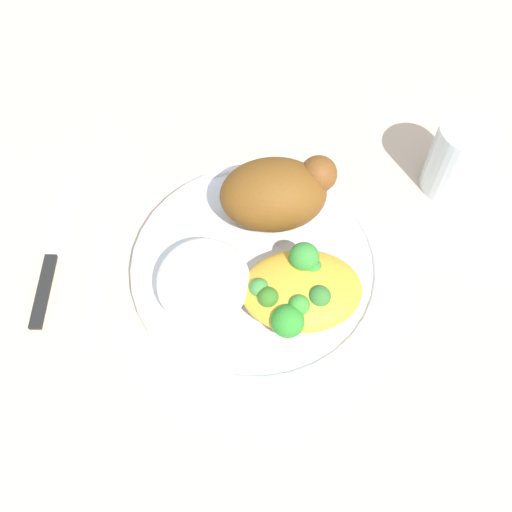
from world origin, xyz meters
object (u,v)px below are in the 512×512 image
object	(u,v)px
rice_pile	(203,281)
roasted_chicken	(277,193)
plate	(256,265)
mac_cheese_with_broccoli	(300,290)
knife	(51,256)
fork	(94,269)
water_glass	(459,158)

from	to	relation	value
rice_pile	roasted_chicken	bearing A→B (deg)	47.63
plate	mac_cheese_with_broccoli	xyz separation A→B (m)	(0.04, -0.04, 0.02)
rice_pile	mac_cheese_with_broccoli	world-z (taller)	mac_cheese_with_broccoli
mac_cheese_with_broccoli	knife	xyz separation A→B (m)	(-0.24, 0.07, -0.03)
roasted_chicken	fork	xyz separation A→B (m)	(-0.18, -0.05, -0.05)
rice_pile	knife	distance (m)	0.17
water_glass	fork	bearing A→B (deg)	-167.54
rice_pile	mac_cheese_with_broccoli	bearing A→B (deg)	-10.37
mac_cheese_with_broccoli	water_glass	xyz separation A→B (m)	(0.18, 0.14, 0.01)
rice_pile	mac_cheese_with_broccoli	xyz separation A→B (m)	(0.09, -0.02, 0.00)
roasted_chicken	rice_pile	size ratio (longest dim) A/B	1.25
knife	water_glass	xyz separation A→B (m)	(0.42, 0.06, 0.04)
fork	water_glass	bearing A→B (deg)	12.46
rice_pile	fork	bearing A→B (deg)	161.39
plate	roasted_chicken	world-z (taller)	roasted_chicken
fork	roasted_chicken	bearing A→B (deg)	13.77
rice_pile	water_glass	world-z (taller)	water_glass
rice_pile	water_glass	size ratio (longest dim) A/B	1.08
mac_cheese_with_broccoli	fork	size ratio (longest dim) A/B	0.78
water_glass	roasted_chicken	bearing A→B (deg)	-168.81
knife	water_glass	distance (m)	0.43
plate	rice_pile	distance (m)	0.06
roasted_chicken	knife	xyz separation A→B (m)	(-0.23, -0.03, -0.05)
roasted_chicken	water_glass	world-z (taller)	same
rice_pile	plate	bearing A→B (deg)	28.36
plate	roasted_chicken	distance (m)	0.07
mac_cheese_with_broccoli	fork	distance (m)	0.21
knife	water_glass	world-z (taller)	water_glass
roasted_chicken	water_glass	bearing A→B (deg)	11.19
plate	fork	xyz separation A→B (m)	(-0.16, 0.01, -0.01)
water_glass	rice_pile	bearing A→B (deg)	-155.79
plate	water_glass	bearing A→B (deg)	23.20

